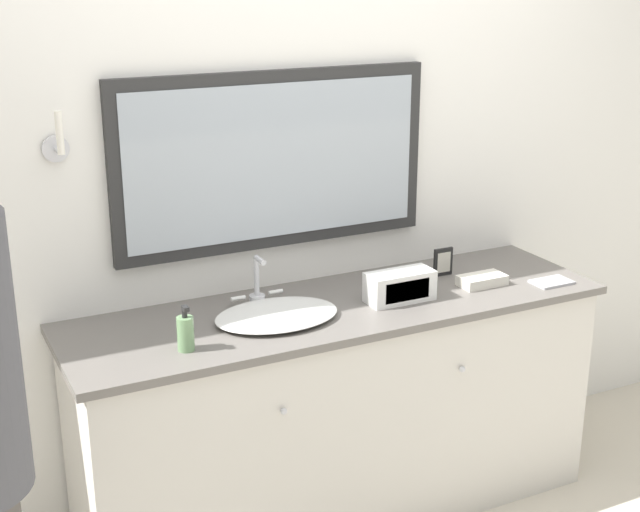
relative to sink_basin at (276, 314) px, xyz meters
The scene contains 8 objects.
wall_back 0.58m from the sink_basin, 53.03° to the left, with size 8.00×0.18×2.55m.
vanity_counter 0.53m from the sink_basin, ahead, with size 2.05×0.60×0.88m.
sink_basin is the anchor object (origin of this frame).
soap_bottle 0.39m from the sink_basin, 162.63° to the right, with size 0.06×0.06×0.16m.
appliance_box 0.49m from the sink_basin, ahead, with size 0.26×0.11×0.11m.
picture_frame 0.80m from the sink_basin, ahead, with size 0.08×0.01×0.11m.
hand_towel_near_sink 0.86m from the sink_basin, ahead, with size 0.18×0.10×0.04m.
metal_tray 1.13m from the sink_basin, ahead, with size 0.16×0.10×0.01m.
Camera 1 is at (-1.43, -2.40, 2.08)m, focal length 50.00 mm.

